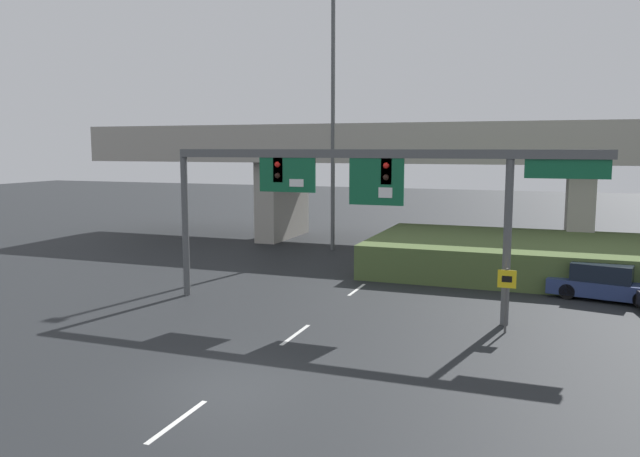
{
  "coord_description": "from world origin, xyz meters",
  "views": [
    {
      "loc": [
        7.69,
        -13.83,
        6.18
      ],
      "look_at": [
        0.0,
        7.12,
        3.28
      ],
      "focal_mm": 35.0,
      "sensor_mm": 36.0,
      "label": 1
    }
  ],
  "objects_px": {
    "parked_sedan_near_right": "(605,283)",
    "highway_light_pole_near": "(333,100)",
    "signal_gantry": "(359,181)",
    "speed_limit_sign": "(506,291)"
  },
  "relations": [
    {
      "from": "signal_gantry",
      "to": "parked_sedan_near_right",
      "type": "relative_size",
      "value": 3.47
    },
    {
      "from": "parked_sedan_near_right",
      "to": "highway_light_pole_near",
      "type": "bearing_deg",
      "value": 163.32
    },
    {
      "from": "signal_gantry",
      "to": "highway_light_pole_near",
      "type": "bearing_deg",
      "value": 112.83
    },
    {
      "from": "parked_sedan_near_right",
      "to": "speed_limit_sign",
      "type": "bearing_deg",
      "value": -107.24
    },
    {
      "from": "signal_gantry",
      "to": "parked_sedan_near_right",
      "type": "height_order",
      "value": "signal_gantry"
    },
    {
      "from": "signal_gantry",
      "to": "speed_limit_sign",
      "type": "height_order",
      "value": "signal_gantry"
    },
    {
      "from": "signal_gantry",
      "to": "speed_limit_sign",
      "type": "relative_size",
      "value": 7.4
    },
    {
      "from": "highway_light_pole_near",
      "to": "parked_sedan_near_right",
      "type": "height_order",
      "value": "highway_light_pole_near"
    },
    {
      "from": "signal_gantry",
      "to": "highway_light_pole_near",
      "type": "relative_size",
      "value": 0.95
    },
    {
      "from": "highway_light_pole_near",
      "to": "parked_sedan_near_right",
      "type": "xyz_separation_m",
      "value": [
        14.53,
        -7.87,
        -8.28
      ]
    }
  ]
}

